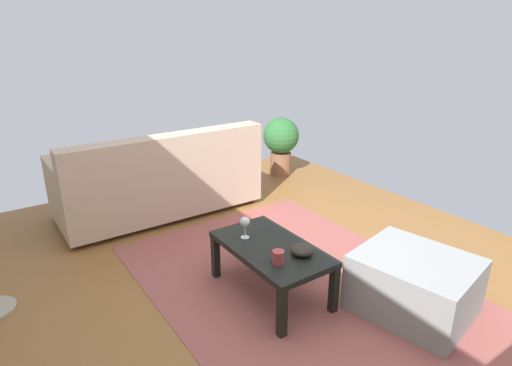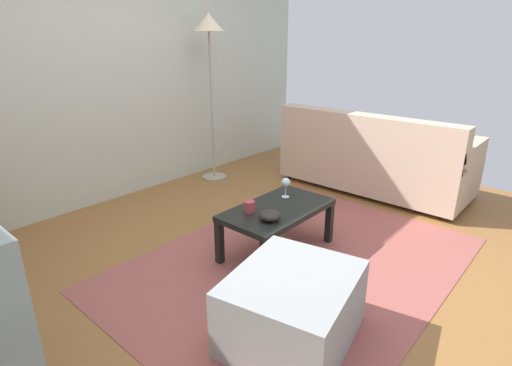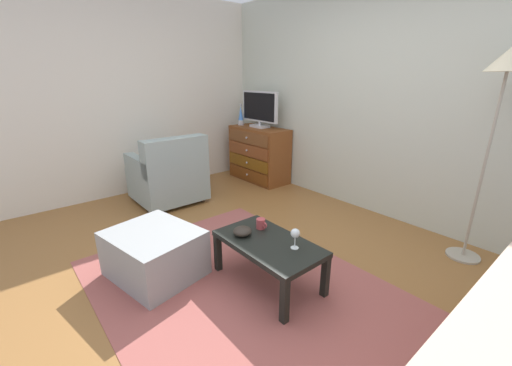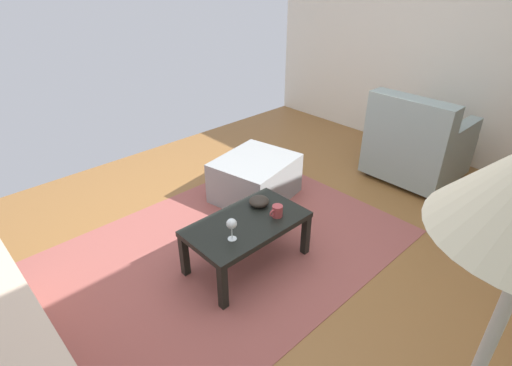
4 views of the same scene
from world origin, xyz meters
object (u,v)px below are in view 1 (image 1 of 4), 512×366
at_px(bowl_decorative, 302,250).
at_px(ottoman, 414,284).
at_px(coffee_table, 271,252).
at_px(wine_glass, 245,223).
at_px(mug, 278,257).
at_px(potted_plant, 281,141).
at_px(couch_large, 160,181).

bearing_deg(bowl_decorative, ottoman, -130.77).
bearing_deg(coffee_table, wine_glass, 21.70).
bearing_deg(wine_glass, mug, 177.61).
xyz_separation_m(coffee_table, wine_glass, (0.20, 0.08, 0.17)).
height_order(coffee_table, potted_plant, potted_plant).
relative_size(couch_large, ottoman, 2.73).
bearing_deg(coffee_table, potted_plant, -39.16).
distance_m(coffee_table, couch_large, 1.73).
relative_size(coffee_table, potted_plant, 1.19).
distance_m(coffee_table, mug, 0.24).
bearing_deg(couch_large, potted_plant, -81.25).
relative_size(mug, ottoman, 0.16).
bearing_deg(mug, couch_large, -0.57).
relative_size(ottoman, potted_plant, 0.97).
xyz_separation_m(bowl_decorative, ottoman, (-0.47, -0.55, -0.21)).
bearing_deg(potted_plant, ottoman, 159.94).
bearing_deg(wine_glass, potted_plant, -43.55).
bearing_deg(mug, ottoman, -122.98).
xyz_separation_m(coffee_table, potted_plant, (1.99, -1.62, 0.12)).
height_order(bowl_decorative, couch_large, couch_large).
relative_size(wine_glass, couch_large, 0.08).
bearing_deg(potted_plant, mug, 141.91).
distance_m(ottoman, potted_plant, 2.85).
height_order(bowl_decorative, ottoman, bowl_decorative).
bearing_deg(coffee_table, mug, 154.34).
height_order(coffee_table, mug, mug).
xyz_separation_m(bowl_decorative, potted_plant, (2.19, -1.52, 0.03)).
height_order(mug, bowl_decorative, mug).
relative_size(coffee_table, wine_glass, 5.45).
bearing_deg(bowl_decorative, potted_plant, -34.78).
height_order(wine_glass, couch_large, couch_large).
bearing_deg(couch_large, bowl_decorative, -174.93).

